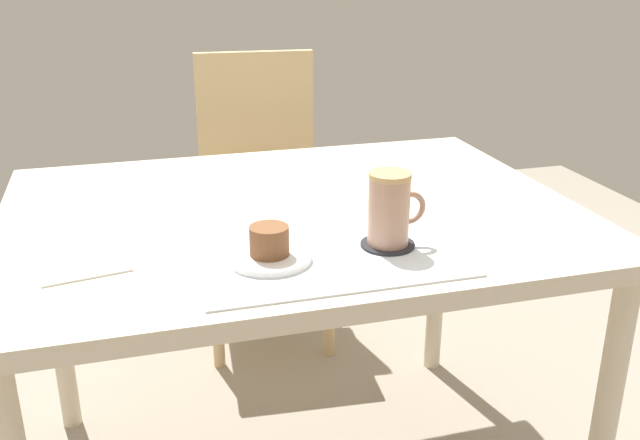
% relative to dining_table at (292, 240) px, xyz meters
% --- Properties ---
extents(dining_table, '(1.19, 0.90, 0.72)m').
position_rel_dining_table_xyz_m(dining_table, '(0.00, 0.00, 0.00)').
color(dining_table, beige).
rests_on(dining_table, ground_plane).
extents(wooden_chair, '(0.45, 0.45, 0.92)m').
position_rel_dining_table_xyz_m(wooden_chair, '(0.09, 0.81, -0.14)').
color(wooden_chair, '#D1B27F').
rests_on(wooden_chair, ground_plane).
extents(placemat, '(0.47, 0.33, 0.00)m').
position_rel_dining_table_xyz_m(placemat, '(0.00, -0.25, 0.07)').
color(placemat, white).
rests_on(placemat, dining_table).
extents(pastry_plate, '(0.15, 0.15, 0.01)m').
position_rel_dining_table_xyz_m(pastry_plate, '(-0.10, -0.26, 0.08)').
color(pastry_plate, white).
rests_on(pastry_plate, placemat).
extents(pastry, '(0.07, 0.07, 0.05)m').
position_rel_dining_table_xyz_m(pastry, '(-0.10, -0.26, 0.11)').
color(pastry, brown).
rests_on(pastry, pastry_plate).
extents(coffee_coaster, '(0.10, 0.10, 0.00)m').
position_rel_dining_table_xyz_m(coffee_coaster, '(0.12, -0.25, 0.08)').
color(coffee_coaster, '#232328').
rests_on(coffee_coaster, placemat).
extents(coffee_mug, '(0.11, 0.08, 0.13)m').
position_rel_dining_table_xyz_m(coffee_mug, '(0.12, -0.25, 0.15)').
color(coffee_mug, tan).
rests_on(coffee_mug, coffee_coaster).
extents(paper_napkin, '(0.18, 0.18, 0.00)m').
position_rel_dining_table_xyz_m(paper_napkin, '(-0.42, -0.17, 0.07)').
color(paper_napkin, white).
rests_on(paper_napkin, dining_table).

